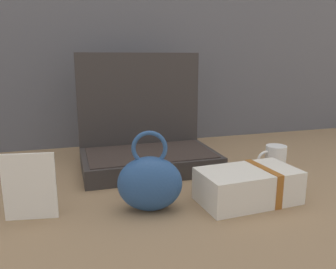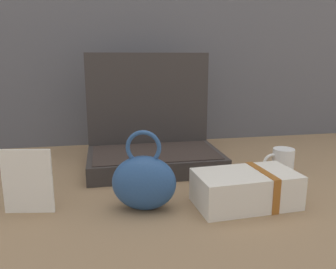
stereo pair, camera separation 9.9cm
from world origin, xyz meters
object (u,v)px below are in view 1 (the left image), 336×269
(teal_pouch_handbag, at_px, (150,182))
(info_card_left, at_px, (30,187))
(coffee_mug, at_px, (275,159))
(open_suitcase, at_px, (146,141))
(cream_toiletry_bag, at_px, (249,185))

(teal_pouch_handbag, distance_m, info_card_left, 0.29)
(coffee_mug, height_order, info_card_left, info_card_left)
(teal_pouch_handbag, bearing_deg, open_suitcase, 78.21)
(open_suitcase, xyz_separation_m, teal_pouch_handbag, (-0.08, -0.37, -0.02))
(coffee_mug, relative_size, info_card_left, 0.64)
(teal_pouch_handbag, bearing_deg, info_card_left, 172.90)
(cream_toiletry_bag, distance_m, coffee_mug, 0.28)
(open_suitcase, height_order, teal_pouch_handbag, open_suitcase)
(coffee_mug, bearing_deg, teal_pouch_handbag, -161.09)
(info_card_left, bearing_deg, open_suitcase, 51.46)
(cream_toiletry_bag, bearing_deg, coffee_mug, 42.10)
(open_suitcase, relative_size, teal_pouch_handbag, 2.19)
(open_suitcase, distance_m, info_card_left, 0.49)
(coffee_mug, bearing_deg, open_suitcase, 153.42)
(cream_toiletry_bag, relative_size, coffee_mug, 2.58)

